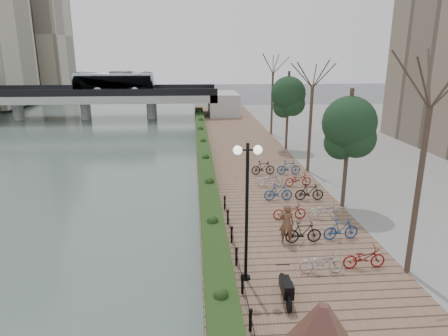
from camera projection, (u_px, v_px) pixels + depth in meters
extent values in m
plane|color=#59595B|center=(204.00, 326.00, 13.23)|extent=(220.00, 220.00, 0.00)
cube|color=#4B5E54|center=(30.00, 154.00, 36.09)|extent=(30.00, 130.00, 0.02)
cube|color=brown|center=(250.00, 170.00, 30.24)|extent=(8.00, 75.00, 0.50)
cube|color=black|center=(204.00, 155.00, 32.23)|extent=(1.10, 56.00, 0.60)
cylinder|color=black|center=(250.00, 321.00, 12.14)|extent=(0.10, 0.10, 0.70)
cylinder|color=black|center=(242.00, 285.00, 14.06)|extent=(0.10, 0.10, 0.70)
cylinder|color=black|center=(236.00, 257.00, 15.98)|extent=(0.10, 0.10, 0.70)
cylinder|color=black|center=(232.00, 235.00, 17.90)|extent=(0.10, 0.10, 0.70)
cylinder|color=black|center=(228.00, 218.00, 19.81)|extent=(0.10, 0.10, 0.70)
cylinder|color=black|center=(225.00, 203.00, 21.73)|extent=(0.10, 0.10, 0.70)
cylinder|color=black|center=(247.00, 214.00, 14.38)|extent=(0.12, 0.12, 5.25)
cylinder|color=black|center=(248.00, 150.00, 13.73)|extent=(0.70, 0.06, 0.06)
sphere|color=white|center=(238.00, 150.00, 13.70)|extent=(0.32, 0.32, 0.32)
sphere|color=white|center=(258.00, 150.00, 13.75)|extent=(0.32, 0.32, 0.32)
imported|color=brown|center=(287.00, 224.00, 17.74)|extent=(0.76, 0.60, 1.84)
imported|color=#A7A6AA|center=(320.00, 261.00, 15.47)|extent=(0.60, 1.71, 0.90)
imported|color=black|center=(303.00, 231.00, 17.95)|extent=(0.47, 1.66, 1.00)
imported|color=maroon|center=(289.00, 211.00, 20.45)|extent=(0.60, 1.72, 0.90)
imported|color=navy|center=(279.00, 193.00, 22.93)|extent=(0.47, 1.66, 1.00)
imported|color=#A7A6AA|center=(270.00, 180.00, 25.44)|extent=(0.60, 1.71, 0.90)
imported|color=black|center=(263.00, 168.00, 27.92)|extent=(0.47, 1.66, 1.00)
imported|color=maroon|center=(365.00, 259.00, 15.60)|extent=(0.60, 1.71, 0.90)
imported|color=navy|center=(342.00, 230.00, 18.08)|extent=(0.47, 1.66, 1.00)
imported|color=#A7A6AA|center=(324.00, 210.00, 20.59)|extent=(0.60, 1.72, 0.90)
imported|color=black|center=(309.00, 192.00, 23.06)|extent=(0.47, 1.66, 1.00)
imported|color=maroon|center=(298.00, 179.00, 25.57)|extent=(0.60, 1.71, 0.90)
imported|color=navy|center=(289.00, 168.00, 28.05)|extent=(0.47, 1.66, 1.00)
cube|color=#ABAAA6|center=(85.00, 97.00, 54.44)|extent=(36.00, 8.00, 1.00)
cube|color=black|center=(76.00, 93.00, 50.44)|extent=(36.00, 0.15, 0.90)
cube|color=black|center=(91.00, 88.00, 57.92)|extent=(36.00, 0.15, 0.90)
cylinder|color=#ABAAA6|center=(18.00, 111.00, 54.26)|extent=(1.40, 1.40, 2.50)
cylinder|color=#ABAAA6|center=(86.00, 110.00, 54.92)|extent=(1.40, 1.40, 2.50)
cylinder|color=#ABAAA6|center=(152.00, 110.00, 55.59)|extent=(1.40, 1.40, 2.50)
imported|color=white|center=(114.00, 82.00, 54.20)|extent=(2.52, 10.77, 3.00)
cube|color=#AEA791|center=(36.00, 35.00, 84.06)|extent=(12.00, 12.00, 24.00)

